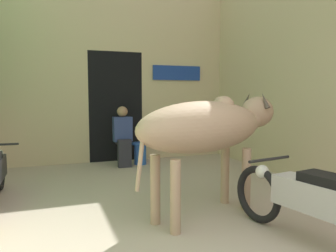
{
  "coord_description": "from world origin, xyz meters",
  "views": [
    {
      "loc": [
        -1.3,
        -1.49,
        1.4
      ],
      "look_at": [
        0.14,
        2.46,
        1.01
      ],
      "focal_mm": 35.0,
      "sensor_mm": 36.0,
      "label": 1
    }
  ],
  "objects_px": {
    "motorcycle_near": "(313,201)",
    "plastic_stool": "(140,153)",
    "shopkeeper_seated": "(123,134)",
    "cow": "(211,127)"
  },
  "relations": [
    {
      "from": "motorcycle_near",
      "to": "plastic_stool",
      "type": "relative_size",
      "value": 4.43
    },
    {
      "from": "motorcycle_near",
      "to": "plastic_stool",
      "type": "bearing_deg",
      "value": 97.26
    },
    {
      "from": "motorcycle_near",
      "to": "shopkeeper_seated",
      "type": "bearing_deg",
      "value": 102.33
    },
    {
      "from": "motorcycle_near",
      "to": "shopkeeper_seated",
      "type": "distance_m",
      "value": 4.17
    },
    {
      "from": "cow",
      "to": "motorcycle_near",
      "type": "relative_size",
      "value": 1.12
    },
    {
      "from": "shopkeeper_seated",
      "to": "plastic_stool",
      "type": "height_order",
      "value": "shopkeeper_seated"
    },
    {
      "from": "cow",
      "to": "motorcycle_near",
      "type": "distance_m",
      "value": 1.34
    },
    {
      "from": "plastic_stool",
      "to": "motorcycle_near",
      "type": "bearing_deg",
      "value": -82.74
    },
    {
      "from": "shopkeeper_seated",
      "to": "plastic_stool",
      "type": "relative_size",
      "value": 2.67
    },
    {
      "from": "plastic_stool",
      "to": "cow",
      "type": "bearing_deg",
      "value": -89.45
    }
  ]
}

